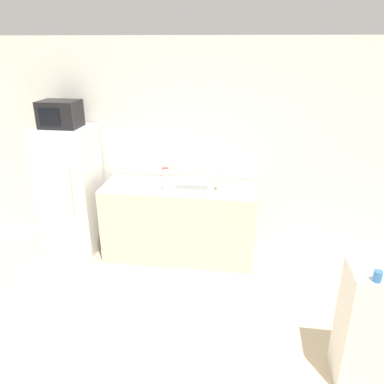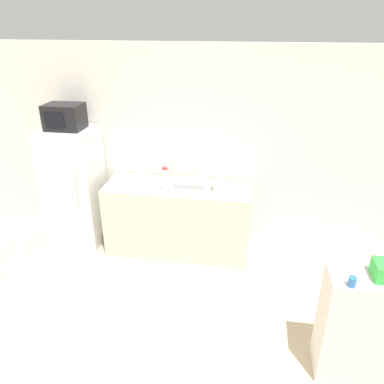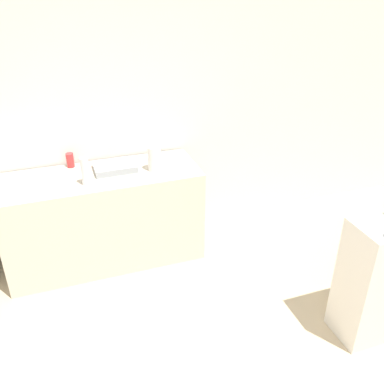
% 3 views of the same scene
% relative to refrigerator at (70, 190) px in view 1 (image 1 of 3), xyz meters
% --- Properties ---
extents(wall_back, '(8.00, 0.06, 2.60)m').
position_rel_refrigerator_xyz_m(wall_back, '(1.51, 0.36, 0.50)').
color(wall_back, white).
rests_on(wall_back, ground_plane).
extents(refrigerator, '(0.67, 0.62, 1.59)m').
position_rel_refrigerator_xyz_m(refrigerator, '(0.00, 0.00, 0.00)').
color(refrigerator, white).
rests_on(refrigerator, ground_plane).
extents(microwave, '(0.44, 0.35, 0.31)m').
position_rel_refrigerator_xyz_m(microwave, '(-0.00, -0.00, 0.95)').
color(microwave, black).
rests_on(microwave, refrigerator).
extents(counter, '(1.83, 0.66, 0.93)m').
position_rel_refrigerator_xyz_m(counter, '(1.40, -0.02, -0.33)').
color(counter, beige).
rests_on(counter, ground_plane).
extents(sink_basin, '(0.38, 0.28, 0.06)m').
position_rel_refrigerator_xyz_m(sink_basin, '(1.56, 0.04, 0.16)').
color(sink_basin, '#9EA3A8').
rests_on(sink_basin, counter).
extents(bottle_tall, '(0.07, 0.07, 0.25)m').
position_rel_refrigerator_xyz_m(bottle_tall, '(1.27, -0.17, 0.26)').
color(bottle_tall, silver).
rests_on(bottle_tall, counter).
extents(bottle_short, '(0.07, 0.07, 0.14)m').
position_rel_refrigerator_xyz_m(bottle_short, '(1.18, 0.24, 0.20)').
color(bottle_short, red).
rests_on(bottle_short, counter).
extents(jar, '(0.06, 0.06, 0.08)m').
position_rel_refrigerator_xyz_m(jar, '(3.09, -1.82, 0.26)').
color(jar, '#336BB2').
rests_on(jar, shelf_cabinet).
extents(paper_towel_roll, '(0.12, 0.12, 0.23)m').
position_rel_refrigerator_xyz_m(paper_towel_roll, '(1.91, -0.09, 0.25)').
color(paper_towel_roll, white).
rests_on(paper_towel_roll, counter).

